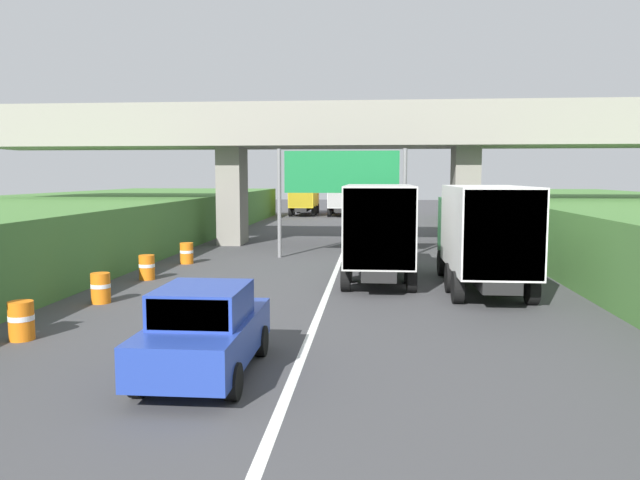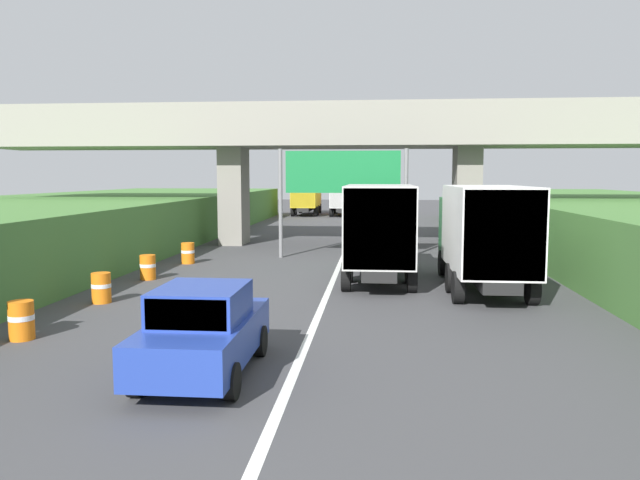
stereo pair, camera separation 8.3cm
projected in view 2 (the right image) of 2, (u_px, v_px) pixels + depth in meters
name	position (u px, v px, depth m)	size (l,w,h in m)	color
lane_centre_stripe	(340.00, 264.00, 26.03)	(0.20, 98.46, 0.01)	white
overpass_bridge	(348.00, 141.00, 32.68)	(40.00, 4.80, 7.49)	gray
overhead_highway_sign	(343.00, 178.00, 27.56)	(5.88, 0.18, 4.99)	slate
truck_yellow	(307.00, 195.00, 58.64)	(2.44, 7.30, 3.44)	black
truck_green	(483.00, 232.00, 19.99)	(2.44, 7.30, 3.44)	black
truck_white	(379.00, 227.00, 21.90)	(2.44, 7.30, 3.44)	black
truck_red	(344.00, 195.00, 58.10)	(2.44, 7.30, 3.44)	black
car_blue	(203.00, 331.00, 11.47)	(1.86, 4.10, 1.72)	#233D9E
car_silver	(377.00, 207.00, 57.18)	(1.86, 4.10, 1.72)	#B2B5B7
construction_barrel_2	(21.00, 320.00, 14.01)	(0.57, 0.57, 0.90)	orange
construction_barrel_3	(101.00, 288.00, 18.07)	(0.57, 0.57, 0.90)	orange
construction_barrel_4	(148.00, 267.00, 22.15)	(0.57, 0.57, 0.90)	orange
construction_barrel_5	(188.00, 253.00, 26.19)	(0.57, 0.57, 0.90)	orange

